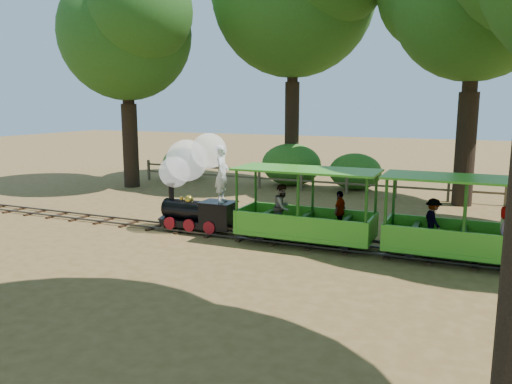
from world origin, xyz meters
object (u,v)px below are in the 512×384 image
at_px(carriage_front, 304,215).
at_px(carriage_rear, 463,231).
at_px(locomotive, 194,175).
at_px(fence, 324,179).

xyz_separation_m(carriage_front, carriage_rear, (3.94, 0.02, -0.02)).
bearing_deg(locomotive, carriage_rear, -0.40).
bearing_deg(fence, carriage_rear, -54.45).
height_order(carriage_front, fence, carriage_front).
distance_m(carriage_front, fence, 8.19).
relative_size(locomotive, carriage_front, 0.79).
distance_m(carriage_rear, fence, 9.81).
distance_m(locomotive, fence, 8.18).
height_order(carriage_rear, fence, carriage_rear).
height_order(locomotive, carriage_front, locomotive).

